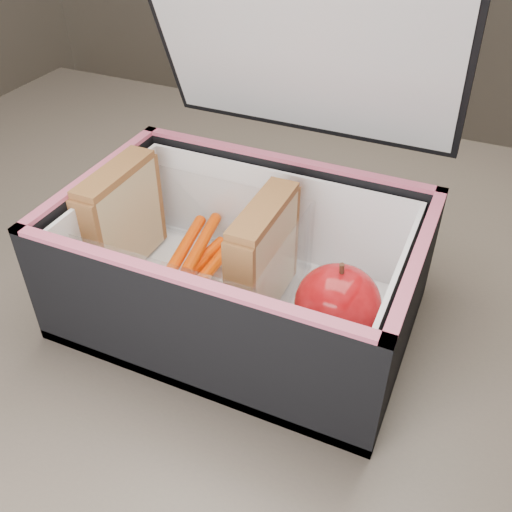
{
  "coord_description": "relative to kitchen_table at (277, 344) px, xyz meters",
  "views": [
    {
      "loc": [
        0.16,
        -0.41,
        1.12
      ],
      "look_at": [
        -0.0,
        -0.05,
        0.81
      ],
      "focal_mm": 40.0,
      "sensor_mm": 36.0,
      "label": 1
    }
  ],
  "objects": [
    {
      "name": "plastic_tub",
      "position": [
        -0.07,
        -0.05,
        0.14
      ],
      "size": [
        0.19,
        0.14,
        0.08
      ],
      "primitive_type": null,
      "color": "white",
      "rests_on": "lunch_bag"
    },
    {
      "name": "red_apple",
      "position": [
        0.08,
        -0.07,
        0.14
      ],
      "size": [
        0.07,
        0.07,
        0.08
      ],
      "rotation": [
        0.0,
        0.0,
        -0.04
      ],
      "color": "#820003",
      "rests_on": "paper_napkin"
    },
    {
      "name": "lunch_bag",
      "position": [
        -0.01,
        -0.05,
        0.16
      ],
      "size": [
        0.3,
        0.27,
        0.29
      ],
      "color": "black",
      "rests_on": "kitchen_table"
    },
    {
      "name": "sandwich_right",
      "position": [
        0.0,
        -0.05,
        0.16
      ],
      "size": [
        0.03,
        0.09,
        0.1
      ],
      "color": "tan",
      "rests_on": "plastic_tub"
    },
    {
      "name": "kitchen_table",
      "position": [
        0.0,
        0.0,
        0.0
      ],
      "size": [
        1.2,
        0.8,
        0.75
      ],
      "color": "brown",
      "rests_on": "ground"
    },
    {
      "name": "carrot_sticks",
      "position": [
        -0.07,
        -0.06,
        0.12
      ],
      "size": [
        0.05,
        0.14,
        0.03
      ],
      "color": "#DE3A03",
      "rests_on": "plastic_tub"
    },
    {
      "name": "paper_napkin",
      "position": [
        0.08,
        -0.06,
        0.11
      ],
      "size": [
        0.08,
        0.08,
        0.01
      ],
      "primitive_type": "cube",
      "rotation": [
        0.0,
        0.0,
        0.07
      ],
      "color": "white",
      "rests_on": "lunch_bag"
    },
    {
      "name": "sandwich_left",
      "position": [
        -0.14,
        -0.05,
        0.16
      ],
      "size": [
        0.03,
        0.09,
        0.1
      ],
      "color": "tan",
      "rests_on": "plastic_tub"
    }
  ]
}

